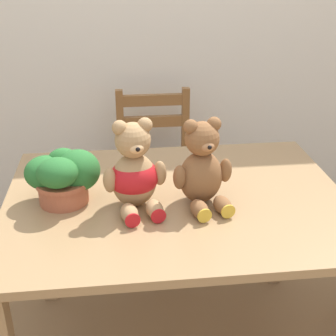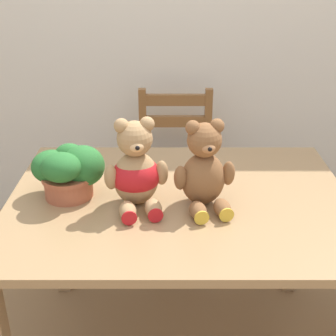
% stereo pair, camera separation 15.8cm
% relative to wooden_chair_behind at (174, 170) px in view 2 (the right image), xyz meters
% --- Properties ---
extents(dining_table, '(1.22, 0.91, 0.75)m').
position_rel_wooden_chair_behind_xyz_m(dining_table, '(-0.00, -0.85, 0.20)').
color(dining_table, '#9E7A51').
rests_on(dining_table, ground_plane).
extents(wooden_chair_behind, '(0.40, 0.40, 0.86)m').
position_rel_wooden_chair_behind_xyz_m(wooden_chair_behind, '(0.00, 0.00, 0.00)').
color(wooden_chair_behind, brown).
rests_on(wooden_chair_behind, ground_plane).
extents(teddy_bear_left, '(0.22, 0.24, 0.31)m').
position_rel_wooden_chair_behind_xyz_m(teddy_bear_left, '(-0.15, -0.90, 0.43)').
color(teddy_bear_left, tan).
rests_on(teddy_bear_left, dining_table).
extents(teddy_bear_right, '(0.22, 0.23, 0.31)m').
position_rel_wooden_chair_behind_xyz_m(teddy_bear_right, '(0.08, -0.90, 0.44)').
color(teddy_bear_right, brown).
rests_on(teddy_bear_right, dining_table).
extents(potted_plant, '(0.26, 0.21, 0.19)m').
position_rel_wooden_chair_behind_xyz_m(potted_plant, '(-0.39, -0.84, 0.41)').
color(potted_plant, '#B25B3D').
rests_on(potted_plant, dining_table).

